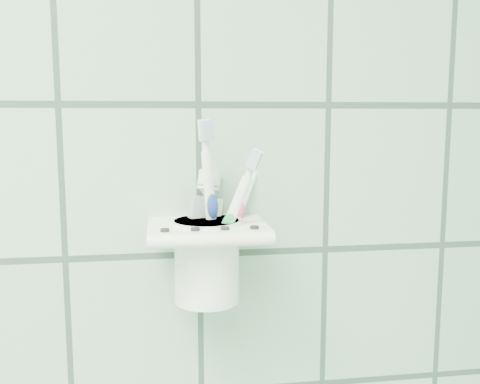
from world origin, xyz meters
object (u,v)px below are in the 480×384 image
at_px(holder_bracket, 207,231).
at_px(toothbrush_pink, 216,206).
at_px(toothbrush_blue, 204,207).
at_px(toothpaste_tube, 194,223).
at_px(cup, 207,257).
at_px(toothbrush_orange, 199,217).

relative_size(holder_bracket, toothbrush_pink, 0.66).
relative_size(toothbrush_blue, toothpaste_tube, 1.29).
bearing_deg(toothbrush_blue, cup, 82.61).
height_order(holder_bracket, cup, same).
bearing_deg(toothbrush_pink, holder_bracket, -151.29).
distance_m(cup, toothbrush_orange, 0.05).
distance_m(toothbrush_pink, toothbrush_blue, 0.03).
relative_size(toothbrush_orange, toothpaste_tube, 1.16).
bearing_deg(holder_bracket, toothbrush_orange, 170.99).
height_order(toothbrush_pink, toothpaste_tube, toothbrush_pink).
relative_size(toothbrush_pink, toothbrush_orange, 1.12).
bearing_deg(toothbrush_orange, cup, 39.17).
bearing_deg(toothbrush_pink, toothbrush_orange, -170.46).
bearing_deg(cup, toothbrush_blue, -106.17).
relative_size(cup, toothbrush_blue, 0.48).
distance_m(holder_bracket, toothbrush_pink, 0.03).
bearing_deg(toothbrush_blue, toothpaste_tube, 129.42).
relative_size(cup, toothbrush_pink, 0.47).
height_order(cup, toothpaste_tube, toothpaste_tube).
bearing_deg(toothbrush_pink, toothbrush_blue, -146.31).
relative_size(holder_bracket, cup, 1.39).
xyz_separation_m(cup, toothbrush_orange, (-0.01, -0.00, 0.05)).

